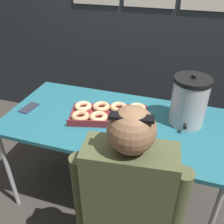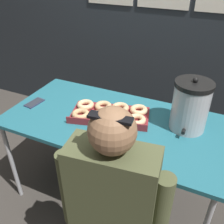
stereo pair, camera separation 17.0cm
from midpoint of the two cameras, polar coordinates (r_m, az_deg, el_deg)
The scene contains 7 objects.
ground_plane at distance 2.26m, azimuth 2.60°, elevation -18.10°, with size 12.00×12.00×0.00m, color #3D3833.
back_wall at distance 2.54m, azimuth 13.49°, elevation 20.09°, with size 6.00×0.11×2.45m.
folding_table at distance 1.76m, azimuth 3.17°, elevation -3.10°, with size 1.52×0.77×0.77m.
donut_box at distance 1.76m, azimuth 2.27°, elevation -0.35°, with size 0.60×0.41×0.05m.
coffee_urn at distance 1.67m, azimuth 20.30°, elevation 1.24°, with size 0.24×0.27×0.36m.
cell_phone at distance 1.98m, azimuth -14.99°, elevation 1.97°, with size 0.09×0.16×0.01m.
person_seated at distance 1.40m, azimuth 3.84°, elevation -22.97°, with size 0.56×0.27×1.26m.
Camera 2 is at (0.59, -1.30, 1.75)m, focal length 40.00 mm.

